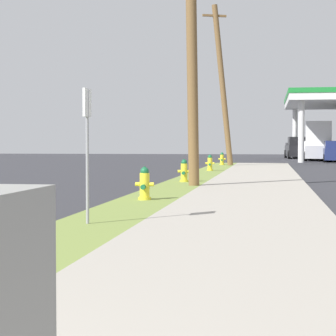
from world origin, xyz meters
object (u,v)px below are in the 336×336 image
Objects in this scene: fire_hydrant_fifth at (222,159)px; street_sign_post at (87,127)px; fire_hydrant_second at (145,185)px; car_navy_by_near_pump at (336,152)px; utility_pole_midground at (192,27)px; fire_hydrant_third at (184,172)px; truck_black_on_apron at (298,149)px; truck_silver_at_far_bay at (319,142)px; fire_hydrant_fourth at (210,164)px; car_white_by_far_pump at (311,151)px; utility_pole_background at (222,84)px.

fire_hydrant_fifth is 27.78m from street_sign_post.
fire_hydrant_second is 35.94m from car_navy_by_near_pump.
utility_pole_midground reaches higher than street_sign_post.
fire_hydrant_third is 0.08× the size of utility_pole_midground.
truck_silver_at_far_bay is at bearing -78.44° from truck_black_on_apron.
utility_pole_midground reaches higher than fire_hydrant_fourth.
street_sign_post is at bearing -101.10° from car_navy_by_near_pump.
fire_hydrant_third is at bearing -105.14° from car_navy_by_near_pump.
fire_hydrant_fourth is 30.70m from truck_black_on_apron.
utility_pole_midground is 41.20m from truck_black_on_apron.
car_white_by_far_pump is (6.32, 46.43, -0.91)m from street_sign_post.
car_navy_by_near_pump is at bearing -77.40° from truck_black_on_apron.
utility_pole_background reaches higher than fire_hydrant_fourth.
fire_hydrant_third is at bearing -101.87° from truck_silver_at_far_bay.
utility_pole_midground is 2.02× the size of car_navy_by_near_pump.
car_navy_by_near_pump reaches higher than fire_hydrant_third.
fire_hydrant_fourth is at bearing 89.68° from street_sign_post.
street_sign_post reaches higher than truck_black_on_apron.
truck_silver_at_far_bay is at bearing -82.08° from car_white_by_far_pump.
car_navy_by_near_pump is at bearing 68.95° from fire_hydrant_fourth.
truck_silver_at_far_bay is at bearing 67.32° from utility_pole_background.
utility_pole_background is 20.69m from car_white_by_far_pump.
fire_hydrant_fifth is at bearing -113.67° from truck_silver_at_far_bay.
fire_hydrant_third and fire_hydrant_fifth have the same top height.
utility_pole_midground is 9.71m from street_sign_post.
truck_black_on_apron reaches higher than fire_hydrant_fifth.
utility_pole_midground is 37.95m from car_white_by_far_pump.
utility_pole_midground is 1.69× the size of truck_black_on_apron.
fire_hydrant_second is 0.16× the size of car_navy_by_near_pump.
car_navy_by_near_pump is 0.83× the size of truck_black_on_apron.
fire_hydrant_third is 35.93m from car_white_by_far_pump.
fire_hydrant_second and fire_hydrant_fifth have the same top height.
fire_hydrant_fifth is 0.35× the size of street_sign_post.
car_white_by_far_pump is at bearing 72.19° from utility_pole_background.
fire_hydrant_second is 39.36m from truck_silver_at_far_bay.
car_white_by_far_pump is at bearing 81.16° from utility_pole_midground.
fire_hydrant_fourth is 19.66m from street_sign_post.
street_sign_post is (-0.11, -19.63, 1.19)m from fire_hydrant_fourth.
car_navy_by_near_pump and car_white_by_far_pump have the same top height.
utility_pole_midground is at bearing 86.72° from street_sign_post.
fire_hydrant_fourth is 0.35× the size of street_sign_post.
fire_hydrant_second is 23.44m from fire_hydrant_fifth.
fire_hydrant_third is at bearing 90.05° from fire_hydrant_second.
fire_hydrant_third is 0.11× the size of truck_silver_at_far_bay.
truck_black_on_apron is (5.40, 49.87, -0.72)m from street_sign_post.
fire_hydrant_fifth is 0.08× the size of utility_pole_background.
fire_hydrant_third is 32.75m from truck_silver_at_far_bay.
street_sign_post is at bearing -97.75° from car_white_by_far_pump.
street_sign_post reaches higher than fire_hydrant_fourth.
fire_hydrant_fourth is 0.16× the size of car_navy_by_near_pump.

